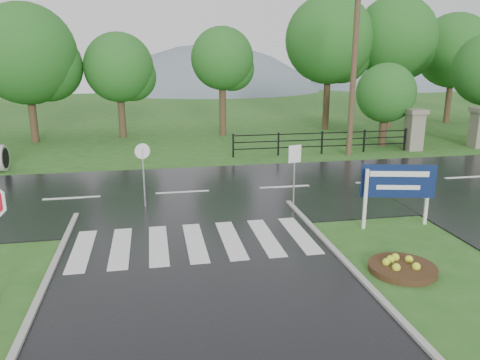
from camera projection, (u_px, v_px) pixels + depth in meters
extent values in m
plane|color=#295C1E|center=(222.00, 354.00, 8.16)|extent=(120.00, 120.00, 0.00)
cube|color=black|center=(183.00, 193.00, 17.65)|extent=(90.00, 8.00, 0.04)
cube|color=silver|center=(82.00, 250.00, 12.35)|extent=(0.50, 2.80, 0.02)
cube|color=silver|center=(121.00, 247.00, 12.53)|extent=(0.50, 2.80, 0.02)
cube|color=silver|center=(158.00, 245.00, 12.71)|extent=(0.50, 2.80, 0.02)
cube|color=silver|center=(195.00, 242.00, 12.89)|extent=(0.50, 2.80, 0.02)
cube|color=silver|center=(231.00, 240.00, 13.07)|extent=(0.50, 2.80, 0.02)
cube|color=silver|center=(266.00, 237.00, 13.25)|extent=(0.50, 2.80, 0.02)
cube|color=silver|center=(299.00, 235.00, 13.43)|extent=(0.50, 2.80, 0.02)
cube|color=gray|center=(414.00, 132.00, 25.43)|extent=(0.80, 0.80, 2.00)
cube|color=#6B6659|center=(416.00, 111.00, 25.14)|extent=(1.00, 1.00, 0.24)
cube|color=gray|center=(479.00, 130.00, 26.15)|extent=(0.80, 0.80, 2.00)
cube|color=black|center=(322.00, 146.00, 24.64)|extent=(9.50, 0.05, 0.05)
cube|color=black|center=(322.00, 140.00, 24.55)|extent=(9.50, 0.05, 0.05)
cube|color=black|center=(322.00, 133.00, 24.46)|extent=(9.50, 0.05, 0.05)
cube|color=black|center=(233.00, 146.00, 23.73)|extent=(0.08, 0.08, 1.20)
cube|color=black|center=(405.00, 140.00, 25.45)|extent=(0.08, 0.08, 1.20)
sphere|color=slate|center=(212.00, 197.00, 75.76)|extent=(48.00, 48.00, 48.00)
sphere|color=slate|center=(374.00, 164.00, 79.69)|extent=(36.00, 36.00, 36.00)
cube|color=silver|center=(365.00, 199.00, 13.84)|extent=(0.11, 0.11, 1.84)
cube|color=silver|center=(427.00, 196.00, 14.21)|extent=(0.11, 0.11, 1.84)
cube|color=#0B1947|center=(398.00, 181.00, 13.90)|extent=(2.16, 0.55, 1.01)
cube|color=white|center=(399.00, 174.00, 13.80)|extent=(1.70, 0.40, 0.17)
cube|color=white|center=(398.00, 187.00, 13.91)|extent=(1.26, 0.30, 0.14)
cylinder|color=#332111|center=(402.00, 268.00, 11.26)|extent=(1.60, 1.60, 0.16)
cube|color=#939399|center=(294.00, 179.00, 15.76)|extent=(0.04, 0.04, 2.04)
cube|color=white|center=(295.00, 154.00, 15.51)|extent=(0.47, 0.15, 0.59)
cylinder|color=#939399|center=(144.00, 178.00, 15.70)|extent=(0.06, 0.06, 2.08)
cylinder|color=white|center=(142.00, 151.00, 15.44)|extent=(0.50, 0.18, 0.52)
cylinder|color=#473523|center=(354.00, 70.00, 23.39)|extent=(0.29, 0.29, 8.66)
cylinder|color=#3D2B1C|center=(383.00, 124.00, 26.60)|extent=(0.40, 0.40, 2.50)
sphere|color=#1C591B|center=(386.00, 93.00, 26.15)|extent=(3.30, 3.30, 3.30)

